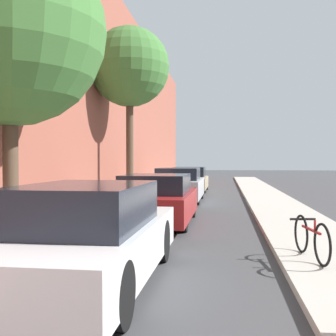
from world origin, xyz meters
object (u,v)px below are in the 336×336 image
Objects in this scene: parked_car_red at (157,200)px; street_tree_near at (10,30)px; parked_car_white at (89,237)px; parked_car_silver at (179,185)px; street_tree_far at (130,68)px; parked_car_champagne at (190,180)px; bicycle at (311,238)px.

parked_car_red is 5.56m from street_tree_near.
parked_car_red is (0.01, 5.74, -0.03)m from parked_car_white.
parked_car_silver is 0.66× the size of street_tree_far.
street_tree_far is (-1.71, -7.51, 4.69)m from parked_car_champagne.
street_tree_near reaches higher than bicycle.
street_tree_near is at bearing -99.03° from parked_car_champagne.
parked_car_champagne is at bearing 90.34° from parked_car_silver.
bicycle is at bearing -9.93° from street_tree_near.
parked_car_silver is 1.02× the size of parked_car_champagne.
parked_car_red is 2.69× the size of bicycle.
parked_car_white is at bearing -79.95° from street_tree_far.
bicycle is at bearing -72.32° from parked_car_silver.
parked_car_champagne is 2.73× the size of bicycle.
parked_car_champagne reaches higher than parked_car_red.
parked_car_red is 0.69× the size of street_tree_near.
street_tree_near is 7.84m from street_tree_far.
parked_car_silver is at bearing 90.75° from parked_car_red.
parked_car_silver is at bearing 75.36° from street_tree_near.
street_tree_far is at bearing 111.94° from parked_car_red.
street_tree_far is at bearing 111.50° from bicycle.
street_tree_near is (-2.53, 2.52, 3.73)m from parked_car_white.
parked_car_red is 0.98× the size of parked_car_champagne.
parked_car_silver is 0.71× the size of street_tree_near.
parked_car_white is at bearing -89.65° from parked_car_champagne.
street_tree_near is at bearing -128.34° from parked_car_red.
parked_car_champagne is 9.01m from street_tree_far.
street_tree_far is at bearing -102.86° from parked_car_champagne.
street_tree_far is (-1.83, 4.54, 4.69)m from parked_car_red.
parked_car_silver is at bearing 43.63° from street_tree_far.
bicycle is (3.32, -10.43, -0.22)m from parked_car_silver.
parked_car_white is 11.43m from street_tree_far.
street_tree_near is at bearing 161.52° from bicycle.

